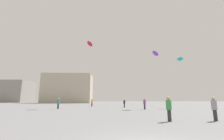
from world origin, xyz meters
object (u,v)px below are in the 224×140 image
object	(u,v)px
person_in_orange	(92,102)
person_in_purple	(145,103)
kite_violet_diamond	(156,53)
building_left_hall	(15,92)
person_in_grey	(214,108)
kite_cyan_delta	(179,60)
person_in_teal	(58,103)
person_in_green	(169,108)
kite_crimson_diamond	(90,44)
person_in_black	(124,103)
building_centre_hall	(69,89)

from	to	relation	value
person_in_orange	person_in_purple	distance (m)	14.79
kite_violet_diamond	building_left_hall	world-z (taller)	building_left_hall
person_in_orange	person_in_grey	xyz separation A→B (m)	(10.65, -24.98, -0.00)
kite_violet_diamond	kite_cyan_delta	bearing A→B (deg)	23.23
building_left_hall	person_in_grey	bearing A→B (deg)	-53.95
person_in_teal	person_in_green	bearing A→B (deg)	142.01
person_in_purple	building_left_hall	xyz separation A→B (m)	(-60.00, 71.26, 5.31)
kite_crimson_diamond	kite_cyan_delta	size ratio (longest dim) A/B	1.25
person_in_teal	person_in_black	bearing A→B (deg)	-147.00
person_in_orange	person_in_black	bearing A→B (deg)	-34.07
person_in_purple	kite_crimson_diamond	world-z (taller)	kite_crimson_diamond
kite_cyan_delta	kite_crimson_diamond	bearing A→B (deg)	178.55
person_in_teal	building_left_hall	distance (m)	82.98
person_in_black	kite_violet_diamond	bearing A→B (deg)	44.78
person_in_green	building_centre_hall	distance (m)	71.00
person_in_teal	person_in_green	size ratio (longest dim) A/B	1.07
person_in_black	person_in_green	world-z (taller)	person_in_green
kite_crimson_diamond	kite_violet_diamond	world-z (taller)	kite_crimson_diamond
kite_crimson_diamond	building_centre_hall	world-z (taller)	building_centre_hall
person_in_purple	kite_violet_diamond	bearing A→B (deg)	120.75
person_in_green	kite_cyan_delta	world-z (taller)	kite_cyan_delta
person_in_teal	person_in_purple	distance (m)	14.21
person_in_purple	kite_cyan_delta	xyz separation A→B (m)	(8.68, 4.80, 8.38)
person_in_teal	person_in_green	world-z (taller)	person_in_teal
person_in_grey	kite_crimson_diamond	world-z (taller)	kite_crimson_diamond
building_left_hall	person_in_orange	bearing A→B (deg)	-49.50
person_in_purple	kite_crimson_diamond	bearing A→B (deg)	-126.77
person_in_teal	building_centre_hall	distance (m)	52.67
person_in_grey	kite_cyan_delta	bearing A→B (deg)	-128.81
building_left_hall	building_centre_hall	distance (m)	40.03
person_in_teal	kite_crimson_diamond	distance (m)	12.82
kite_crimson_diamond	kite_violet_diamond	distance (m)	12.97
person_in_purple	building_centre_hall	bearing A→B (deg)	-163.24
kite_crimson_diamond	person_in_orange	bearing A→B (deg)	88.08
person_in_black	person_in_green	xyz separation A→B (m)	(0.54, -19.73, 0.06)
person_in_purple	kite_cyan_delta	world-z (taller)	kite_cyan_delta
person_in_orange	building_centre_hall	distance (m)	45.07
person_in_teal	kite_violet_diamond	xyz separation A→B (m)	(17.06, -0.01, 8.91)
person_in_purple	building_centre_hall	xyz separation A→B (m)	(-24.00, 53.77, 5.93)
building_centre_hall	person_in_green	bearing A→B (deg)	-71.73
person_in_teal	kite_violet_diamond	size ratio (longest dim) A/B	0.20
person_in_teal	building_left_hall	size ratio (longest dim) A/B	0.10
kite_violet_diamond	person_in_grey	bearing A→B (deg)	-95.43
person_in_black	person_in_teal	xyz separation A→B (m)	(-11.65, -3.92, 0.13)
person_in_grey	kite_crimson_diamond	distance (m)	24.48
person_in_orange	person_in_grey	bearing A→B (deg)	-62.55
kite_crimson_diamond	building_left_hall	distance (m)	83.46
kite_cyan_delta	building_left_hall	bearing A→B (deg)	135.94
person_in_purple	building_left_hall	distance (m)	93.31
kite_crimson_diamond	building_centre_hall	size ratio (longest dim) A/B	0.52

